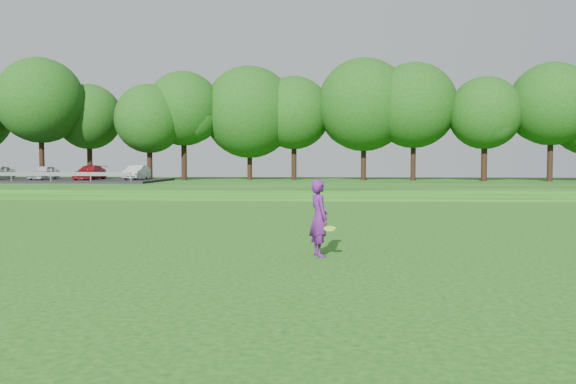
{
  "coord_description": "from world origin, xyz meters",
  "views": [
    {
      "loc": [
        1.8,
        -12.86,
        2.2
      ],
      "look_at": [
        0.64,
        4.23,
        1.3
      ],
      "focal_mm": 35.0,
      "sensor_mm": 36.0,
      "label": 1
    }
  ],
  "objects": [
    {
      "name": "ground",
      "position": [
        0.0,
        0.0,
        0.0
      ],
      "size": [
        140.0,
        140.0,
        0.0
      ],
      "primitive_type": "plane",
      "color": "#14480D",
      "rests_on": "ground"
    },
    {
      "name": "parking_lot",
      "position": [
        -24.37,
        32.82,
        1.06
      ],
      "size": [
        24.0,
        9.0,
        1.38
      ],
      "color": "black",
      "rests_on": "berm"
    },
    {
      "name": "walking_path",
      "position": [
        0.0,
        20.0,
        0.02
      ],
      "size": [
        130.0,
        1.6,
        0.04
      ],
      "primitive_type": "cube",
      "color": "gray",
      "rests_on": "ground"
    },
    {
      "name": "treeline",
      "position": [
        0.0,
        38.0,
        8.1
      ],
      "size": [
        104.0,
        7.0,
        15.0
      ],
      "primitive_type": null,
      "color": "#12430F",
      "rests_on": "berm"
    },
    {
      "name": "berm",
      "position": [
        0.0,
        34.0,
        0.3
      ],
      "size": [
        130.0,
        30.0,
        0.6
      ],
      "primitive_type": "cube",
      "color": "#14480D",
      "rests_on": "ground"
    },
    {
      "name": "woman",
      "position": [
        1.64,
        0.23,
        0.9
      ],
      "size": [
        0.71,
        0.79,
        1.81
      ],
      "color": "#55176B",
      "rests_on": "ground"
    }
  ]
}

